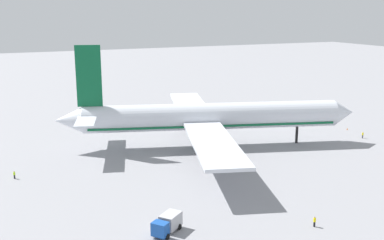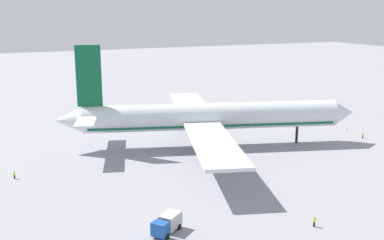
% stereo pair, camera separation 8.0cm
% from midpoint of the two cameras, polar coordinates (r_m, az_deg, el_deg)
% --- Properties ---
extents(ground_plane, '(600.00, 600.00, 0.00)m').
position_cam_midpoint_polar(ground_plane, '(118.23, 2.46, -3.22)').
color(ground_plane, gray).
extents(airliner, '(74.59, 74.43, 25.88)m').
position_cam_midpoint_polar(airliner, '(116.19, 1.84, 0.38)').
color(airliner, silver).
rests_on(airliner, ground).
extents(service_truck_1, '(6.02, 5.42, 2.75)m').
position_cam_midpoint_polar(service_truck_1, '(73.63, -3.10, -12.63)').
color(service_truck_1, '#194CA5').
rests_on(service_truck_1, ground).
extents(ground_worker_0, '(0.46, 0.46, 1.71)m').
position_cam_midpoint_polar(ground_worker_0, '(78.07, 14.88, -12.05)').
color(ground_worker_0, black).
rests_on(ground_worker_0, ground).
extents(ground_worker_1, '(0.55, 0.55, 1.62)m').
position_cam_midpoint_polar(ground_worker_1, '(102.35, -21.13, -6.34)').
color(ground_worker_1, black).
rests_on(ground_worker_1, ground).
extents(ground_worker_2, '(0.52, 0.52, 1.75)m').
position_cam_midpoint_polar(ground_worker_2, '(133.20, 20.33, -1.75)').
color(ground_worker_2, '#3F3F47').
rests_on(ground_worker_2, ground).
extents(traffic_cone_0, '(0.36, 0.36, 0.55)m').
position_cam_midpoint_polar(traffic_cone_0, '(141.14, 18.62, -1.05)').
color(traffic_cone_0, orange).
rests_on(traffic_cone_0, ground).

